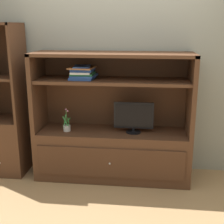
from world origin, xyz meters
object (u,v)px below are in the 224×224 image
object	(u,v)px
magazine_stack	(83,73)
potted_plant	(67,127)
tv_monitor	(134,117)
bookshelf_tall	(6,126)
media_console	(113,140)

from	to	relation	value
magazine_stack	potted_plant	bearing A→B (deg)	-162.78
tv_monitor	magazine_stack	size ratio (longest dim) A/B	1.41
potted_plant	bookshelf_tall	xyz separation A→B (m)	(-0.81, 0.08, -0.05)
potted_plant	bookshelf_tall	size ratio (longest dim) A/B	0.15
potted_plant	bookshelf_tall	bearing A→B (deg)	174.58
bookshelf_tall	media_console	bearing A→B (deg)	-0.09
bookshelf_tall	potted_plant	bearing A→B (deg)	-5.42
magazine_stack	bookshelf_tall	distance (m)	1.22
media_console	magazine_stack	world-z (taller)	media_console
magazine_stack	tv_monitor	bearing A→B (deg)	-2.25
media_console	tv_monitor	world-z (taller)	media_console
media_console	bookshelf_tall	distance (m)	1.36
bookshelf_tall	magazine_stack	bearing A→B (deg)	-0.85
bookshelf_tall	tv_monitor	bearing A→B (deg)	-1.38
media_console	potted_plant	world-z (taller)	media_console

